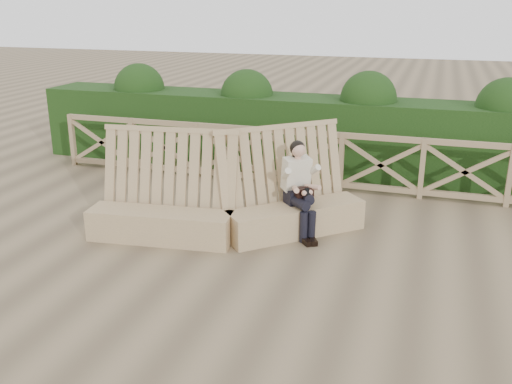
% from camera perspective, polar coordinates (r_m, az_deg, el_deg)
% --- Properties ---
extents(ground, '(60.00, 60.00, 0.00)m').
position_cam_1_polar(ground, '(7.70, -1.47, -7.21)').
color(ground, brown).
rests_on(ground, ground).
extents(bench, '(3.88, 2.28, 1.59)m').
position_cam_1_polar(bench, '(8.49, -2.78, -1.80)').
color(bench, '#957F55').
rests_on(bench, ground).
extents(woman, '(0.73, 0.85, 1.41)m').
position_cam_1_polar(woman, '(8.47, 4.38, 0.68)').
color(woman, black).
rests_on(woman, ground).
extents(guardrail, '(10.10, 0.09, 1.10)m').
position_cam_1_polar(guardrail, '(10.67, 4.69, 3.34)').
color(guardrail, '#8F7B53').
rests_on(guardrail, ground).
extents(hedge, '(12.00, 1.20, 1.50)m').
position_cam_1_polar(hedge, '(11.76, 6.07, 5.73)').
color(hedge, black).
rests_on(hedge, ground).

